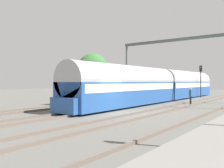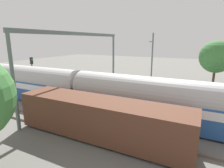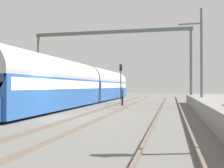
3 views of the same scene
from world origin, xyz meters
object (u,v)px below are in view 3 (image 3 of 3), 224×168
Objects in this scene: freight_car at (24,90)px; railway_signal_far at (121,77)px; passenger_train at (87,84)px; catenary_gantry at (110,48)px; person_crossing at (122,94)px.

freight_car is 2.70× the size of railway_signal_far.
passenger_train reaches higher than freight_car.
railway_signal_far is at bearing 91.83° from catenary_gantry.
freight_car is at bearing 102.97° from person_crossing.
passenger_train is 4.76m from catenary_gantry.
freight_car is at bearing -131.39° from passenger_train.
railway_signal_far is 8.27m from catenary_gantry.
passenger_train is at bearing 56.81° from person_crossing.
freight_car is 10.13m from catenary_gantry.
catenary_gantry reaches higher than person_crossing.
railway_signal_far is (1.92, 9.19, 1.12)m from passenger_train.
catenary_gantry is at bearing 44.36° from freight_car.
passenger_train is 6.57m from freight_car.
railway_signal_far reaches higher than person_crossing.
passenger_train is 2.53× the size of freight_car.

